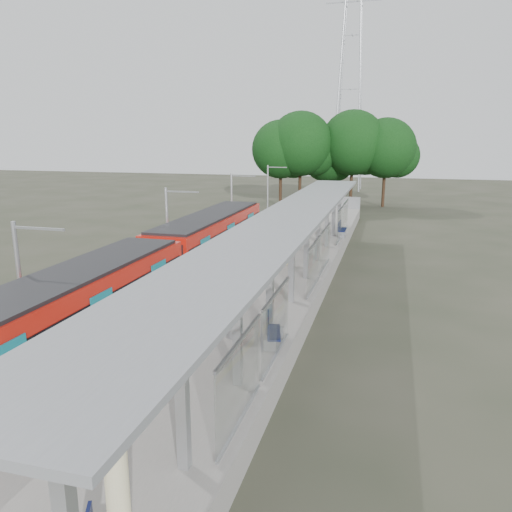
{
  "coord_description": "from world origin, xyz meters",
  "views": [
    {
      "loc": [
        6.11,
        -7.0,
        8.2
      ],
      "look_at": [
        -0.39,
        16.79,
        2.3
      ],
      "focal_mm": 35.0,
      "sensor_mm": 36.0,
      "label": 1
    }
  ],
  "objects_px": {
    "train": "(159,268)",
    "litter_bin": "(232,324)",
    "bench_mid": "(271,330)",
    "info_pillar_far": "(285,252)",
    "bench_far": "(341,228)",
    "info_pillar_near": "(117,486)"
  },
  "relations": [
    {
      "from": "train",
      "to": "info_pillar_far",
      "type": "height_order",
      "value": "train"
    },
    {
      "from": "bench_far",
      "to": "info_pillar_near",
      "type": "xyz_separation_m",
      "value": [
        -1.11,
        -29.76,
        0.27
      ]
    },
    {
      "from": "bench_far",
      "to": "info_pillar_near",
      "type": "distance_m",
      "value": 29.78
    },
    {
      "from": "train",
      "to": "info_pillar_near",
      "type": "distance_m",
      "value": 15.26
    },
    {
      "from": "info_pillar_near",
      "to": "info_pillar_far",
      "type": "relative_size",
      "value": 1.16
    },
    {
      "from": "bench_mid",
      "to": "info_pillar_far",
      "type": "distance_m",
      "value": 11.47
    },
    {
      "from": "info_pillar_near",
      "to": "litter_bin",
      "type": "bearing_deg",
      "value": 105.83
    },
    {
      "from": "bench_far",
      "to": "info_pillar_far",
      "type": "distance_m",
      "value": 9.67
    },
    {
      "from": "train",
      "to": "bench_far",
      "type": "height_order",
      "value": "train"
    },
    {
      "from": "litter_bin",
      "to": "bench_far",
      "type": "bearing_deg",
      "value": 84.78
    },
    {
      "from": "bench_far",
      "to": "bench_mid",
      "type": "bearing_deg",
      "value": -90.6
    },
    {
      "from": "bench_far",
      "to": "litter_bin",
      "type": "distance_m",
      "value": 20.52
    },
    {
      "from": "train",
      "to": "info_pillar_near",
      "type": "xyz_separation_m",
      "value": [
        6.0,
        -14.03,
        -0.19
      ]
    },
    {
      "from": "litter_bin",
      "to": "train",
      "type": "bearing_deg",
      "value": 138.03
    },
    {
      "from": "bench_mid",
      "to": "info_pillar_far",
      "type": "height_order",
      "value": "info_pillar_far"
    },
    {
      "from": "bench_mid",
      "to": "litter_bin",
      "type": "relative_size",
      "value": 1.57
    },
    {
      "from": "bench_far",
      "to": "litter_bin",
      "type": "height_order",
      "value": "bench_far"
    },
    {
      "from": "bench_far",
      "to": "info_pillar_near",
      "type": "height_order",
      "value": "info_pillar_near"
    },
    {
      "from": "info_pillar_near",
      "to": "info_pillar_far",
      "type": "xyz_separation_m",
      "value": [
        -1.14,
        20.36,
        -0.12
      ]
    },
    {
      "from": "bench_far",
      "to": "train",
      "type": "bearing_deg",
      "value": -113.99
    },
    {
      "from": "bench_mid",
      "to": "bench_far",
      "type": "distance_m",
      "value": 20.71
    },
    {
      "from": "train",
      "to": "litter_bin",
      "type": "bearing_deg",
      "value": -41.97
    }
  ]
}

